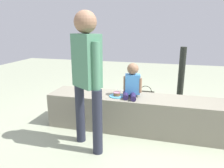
# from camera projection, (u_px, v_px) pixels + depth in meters

# --- Properties ---
(ground_plane) EXTENTS (12.00, 12.00, 0.00)m
(ground_plane) POSITION_uv_depth(u_px,v_px,m) (135.00, 129.00, 3.21)
(ground_plane) COLOR #9AA187
(concrete_ledge) EXTENTS (2.57, 0.53, 0.51)m
(concrete_ledge) POSITION_uv_depth(u_px,v_px,m) (135.00, 113.00, 3.14)
(concrete_ledge) COLOR gray
(concrete_ledge) RESTS_ON ground_plane
(child_seated) EXTENTS (0.28, 0.34, 0.48)m
(child_seated) POSITION_uv_depth(u_px,v_px,m) (132.00, 82.00, 3.03)
(child_seated) COLOR #281E4C
(child_seated) RESTS_ON concrete_ledge
(adult_standing) EXTENTS (0.43, 0.36, 1.67)m
(adult_standing) POSITION_uv_depth(u_px,v_px,m) (87.00, 70.00, 2.49)
(adult_standing) COLOR #242736
(adult_standing) RESTS_ON ground_plane
(cake_plate) EXTENTS (0.22, 0.22, 0.07)m
(cake_plate) POSITION_uv_depth(u_px,v_px,m) (117.00, 95.00, 3.08)
(cake_plate) COLOR #4CA5D8
(cake_plate) RESTS_ON concrete_ledge
(gift_bag) EXTENTS (0.21, 0.12, 0.35)m
(gift_bag) POSITION_uv_depth(u_px,v_px,m) (120.00, 100.00, 4.02)
(gift_bag) COLOR #4C99E0
(gift_bag) RESTS_ON ground_plane
(railing_post) EXTENTS (0.36, 0.36, 1.15)m
(railing_post) POSITION_uv_depth(u_px,v_px,m) (180.00, 87.00, 3.81)
(railing_post) COLOR black
(railing_post) RESTS_ON ground_plane
(water_bottle_near_gift) EXTENTS (0.06, 0.06, 0.19)m
(water_bottle_near_gift) POSITION_uv_depth(u_px,v_px,m) (152.00, 105.00, 3.93)
(water_bottle_near_gift) COLOR silver
(water_bottle_near_gift) RESTS_ON ground_plane
(water_bottle_far_side) EXTENTS (0.06, 0.06, 0.21)m
(water_bottle_far_side) POSITION_uv_depth(u_px,v_px,m) (104.00, 108.00, 3.75)
(water_bottle_far_side) COLOR silver
(water_bottle_far_side) RESTS_ON ground_plane
(party_cup_red) EXTENTS (0.08, 0.08, 0.10)m
(party_cup_red) POSITION_uv_depth(u_px,v_px,m) (198.00, 106.00, 4.02)
(party_cup_red) COLOR red
(party_cup_red) RESTS_ON ground_plane
(handbag_black_leather) EXTENTS (0.34, 0.13, 0.34)m
(handbag_black_leather) POSITION_uv_depth(u_px,v_px,m) (145.00, 96.00, 4.34)
(handbag_black_leather) COLOR black
(handbag_black_leather) RESTS_ON ground_plane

